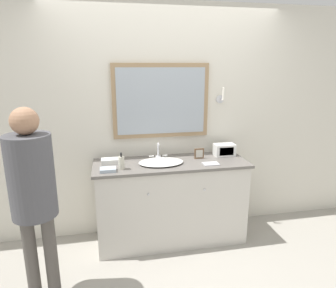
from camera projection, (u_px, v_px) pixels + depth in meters
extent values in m
plane|color=#9E998E|center=(177.00, 255.00, 3.10)|extent=(14.00, 14.00, 0.00)
cube|color=silver|center=(165.00, 122.00, 3.37)|extent=(8.00, 0.06, 2.55)
cube|color=#997A56|center=(161.00, 101.00, 3.25)|extent=(1.06, 0.04, 0.80)
cube|color=#9EA8B2|center=(161.00, 101.00, 3.23)|extent=(0.97, 0.01, 0.71)
cylinder|color=silver|center=(220.00, 99.00, 3.39)|extent=(0.09, 0.01, 0.09)
cylinder|color=silver|center=(222.00, 100.00, 3.34)|extent=(0.02, 0.10, 0.02)
cylinder|color=white|center=(223.00, 94.00, 3.28)|extent=(0.02, 0.02, 0.14)
cube|color=beige|center=(171.00, 203.00, 3.29)|extent=(1.58, 0.54, 0.88)
cube|color=#66605B|center=(171.00, 163.00, 3.17)|extent=(1.63, 0.57, 0.03)
sphere|color=silver|center=(148.00, 195.00, 2.90)|extent=(0.02, 0.02, 0.02)
sphere|color=silver|center=(204.00, 190.00, 3.01)|extent=(0.02, 0.02, 0.02)
ellipsoid|color=white|center=(161.00, 162.00, 3.11)|extent=(0.47, 0.32, 0.03)
cylinder|color=silver|center=(158.00, 157.00, 3.29)|extent=(0.06, 0.06, 0.03)
cylinder|color=silver|center=(158.00, 150.00, 3.26)|extent=(0.02, 0.02, 0.14)
cylinder|color=silver|center=(159.00, 144.00, 3.21)|extent=(0.02, 0.07, 0.02)
cylinder|color=white|center=(151.00, 156.00, 3.27)|extent=(0.05, 0.02, 0.02)
cylinder|color=white|center=(165.00, 155.00, 3.30)|extent=(0.05, 0.02, 0.02)
cylinder|color=beige|center=(121.00, 163.00, 2.93)|extent=(0.06, 0.06, 0.13)
cylinder|color=black|center=(121.00, 155.00, 2.91)|extent=(0.02, 0.02, 0.04)
cube|color=black|center=(121.00, 154.00, 2.90)|extent=(0.02, 0.03, 0.01)
cube|color=white|center=(224.00, 150.00, 3.38)|extent=(0.23, 0.14, 0.13)
cube|color=black|center=(227.00, 151.00, 3.32)|extent=(0.17, 0.01, 0.09)
cube|color=brown|center=(199.00, 154.00, 3.27)|extent=(0.11, 0.01, 0.12)
cube|color=beige|center=(199.00, 154.00, 3.27)|extent=(0.08, 0.00, 0.08)
cube|color=white|center=(110.00, 161.00, 3.12)|extent=(0.18, 0.12, 0.05)
cube|color=#A8B7C6|center=(108.00, 170.00, 2.89)|extent=(0.15, 0.12, 0.03)
cube|color=silver|center=(211.00, 164.00, 3.10)|extent=(0.17, 0.12, 0.01)
cylinder|color=#514C47|center=(31.00, 257.00, 2.45)|extent=(0.10, 0.10, 0.75)
cylinder|color=#514C47|center=(51.00, 255.00, 2.48)|extent=(0.10, 0.10, 0.75)
cylinder|color=#4C4C51|center=(31.00, 176.00, 2.29)|extent=(0.35, 0.35, 0.65)
sphere|color=#A87A5B|center=(24.00, 121.00, 2.18)|extent=(0.21, 0.21, 0.21)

